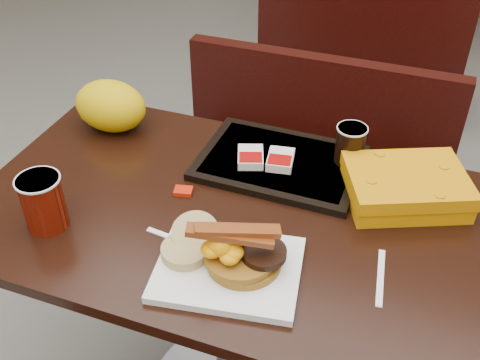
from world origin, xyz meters
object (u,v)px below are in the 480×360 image
(tray, at_px, (280,163))
(hashbrown_sleeve_right, at_px, (280,160))
(fork, at_px, (166,236))
(paper_bag, at_px, (111,106))
(platter, at_px, (228,269))
(knife, at_px, (380,277))
(coffee_cup_far, at_px, (350,145))
(bench_near_n, at_px, (302,174))
(hashbrown_sleeve_left, at_px, (251,157))
(table_near, at_px, (234,318))
(pancake_stack, at_px, (244,258))
(clamshell, at_px, (406,187))
(bench_far_s, at_px, (364,42))
(coffee_cup_near, at_px, (43,202))

(tray, xyz_separation_m, hashbrown_sleeve_right, (0.00, -0.02, 0.02))
(fork, height_order, paper_bag, paper_bag)
(platter, bearing_deg, tray, 82.34)
(knife, distance_m, coffee_cup_far, 0.38)
(tray, height_order, hashbrown_sleeve_right, hashbrown_sleeve_right)
(bench_near_n, distance_m, hashbrown_sleeve_left, 0.67)
(fork, relative_size, knife, 0.85)
(table_near, xyz_separation_m, pancake_stack, (0.08, -0.16, 0.41))
(hashbrown_sleeve_left, bearing_deg, hashbrown_sleeve_right, -7.99)
(hashbrown_sleeve_left, distance_m, clamshell, 0.38)
(bench_near_n, height_order, fork, fork)
(bench_far_s, distance_m, paper_bag, 1.80)
(bench_far_s, height_order, paper_bag, paper_bag)
(tray, xyz_separation_m, paper_bag, (-0.48, 0.01, 0.06))
(bench_near_n, height_order, tray, tray)
(bench_near_n, distance_m, tray, 0.64)
(coffee_cup_near, distance_m, clamshell, 0.81)
(pancake_stack, bearing_deg, clamshell, 51.14)
(coffee_cup_near, relative_size, coffee_cup_far, 1.29)
(coffee_cup_near, relative_size, knife, 0.81)
(platter, bearing_deg, knife, 8.23)
(bench_near_n, height_order, platter, platter)
(hashbrown_sleeve_right, xyz_separation_m, clamshell, (0.30, -0.01, 0.01))
(pancake_stack, xyz_separation_m, tray, (-0.04, 0.36, -0.02))
(clamshell, bearing_deg, bench_near_n, 101.04)
(hashbrown_sleeve_right, bearing_deg, clamshell, -11.09)
(platter, bearing_deg, coffee_cup_far, 61.87)
(table_near, relative_size, coffee_cup_far, 12.34)
(bench_near_n, bearing_deg, coffee_cup_near, -112.55)
(tray, bearing_deg, pancake_stack, -83.64)
(platter, relative_size, hashbrown_sleeve_left, 3.40)
(bench_far_s, distance_m, tray, 1.74)
(paper_bag, bearing_deg, tray, -1.54)
(bench_near_n, height_order, bench_far_s, same)
(clamshell, height_order, paper_bag, paper_bag)
(pancake_stack, height_order, coffee_cup_far, coffee_cup_far)
(platter, distance_m, hashbrown_sleeve_right, 0.37)
(bench_near_n, bearing_deg, bench_far_s, 90.00)
(bench_near_n, relative_size, coffee_cup_far, 10.29)
(bench_far_s, height_order, coffee_cup_near, coffee_cup_near)
(coffee_cup_near, bearing_deg, hashbrown_sleeve_right, 41.43)
(clamshell, bearing_deg, coffee_cup_near, -176.93)
(paper_bag, bearing_deg, table_near, -26.87)
(tray, height_order, paper_bag, paper_bag)
(platter, relative_size, pancake_stack, 1.90)
(fork, bearing_deg, hashbrown_sleeve_left, 80.71)
(paper_bag, bearing_deg, platter, -38.89)
(table_near, xyz_separation_m, coffee_cup_near, (-0.36, -0.18, 0.44))
(pancake_stack, distance_m, fork, 0.19)
(table_near, height_order, fork, fork)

